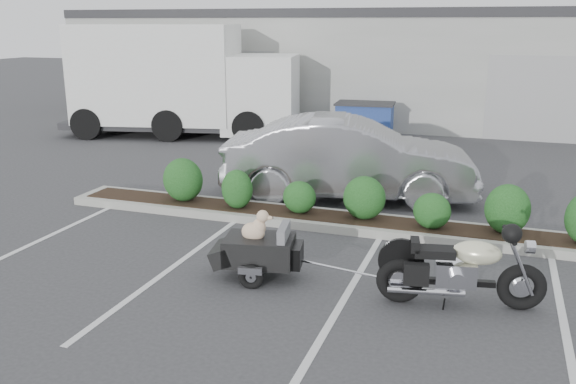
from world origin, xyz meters
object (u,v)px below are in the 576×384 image
(delivery_truck, at_px, (183,83))
(pet_trailer, at_px, (258,249))
(motorcycle, at_px, (461,271))
(dumpster, at_px, (365,121))
(sedan, at_px, (349,158))

(delivery_truck, bearing_deg, pet_trailer, -68.92)
(motorcycle, relative_size, delivery_truck, 0.27)
(delivery_truck, bearing_deg, dumpster, -2.51)
(dumpster, bearing_deg, motorcycle, -76.64)
(motorcycle, bearing_deg, dumpster, 97.48)
(pet_trailer, bearing_deg, sedan, 76.17)
(delivery_truck, bearing_deg, sedan, -51.44)
(pet_trailer, relative_size, dumpster, 0.93)
(sedan, bearing_deg, dumpster, -2.67)
(motorcycle, bearing_deg, pet_trailer, 168.89)
(pet_trailer, distance_m, delivery_truck, 12.02)
(pet_trailer, height_order, dumpster, dumpster)
(delivery_truck, bearing_deg, motorcycle, -59.18)
(pet_trailer, bearing_deg, motorcycle, -11.11)
(dumpster, height_order, delivery_truck, delivery_truck)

